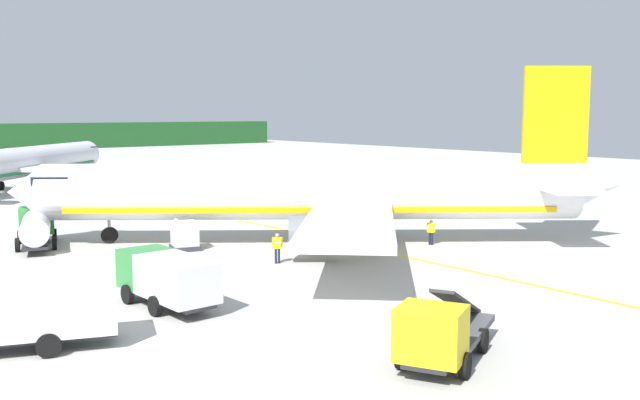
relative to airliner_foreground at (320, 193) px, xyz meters
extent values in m
cylinder|color=white|center=(-0.45, 0.34, 0.11)|extent=(30.96, 24.81, 3.80)
cone|color=white|center=(-15.74, 11.96, 0.11)|extent=(4.10, 4.33, 3.61)
cone|color=white|center=(15.15, -11.52, 0.51)|extent=(4.50, 4.51, 3.23)
cube|color=#192333|center=(-13.99, 10.63, 0.96)|extent=(3.87, 4.02, 0.60)
cube|color=white|center=(-4.39, -8.14, -0.56)|extent=(14.46, 14.94, 0.50)
cylinder|color=slate|center=(-4.17, -4.87, -1.76)|extent=(3.88, 3.69, 2.20)
cube|color=white|center=(6.67, 6.41, -0.56)|extent=(12.40, 16.17, 0.50)
cylinder|color=slate|center=(3.58, 5.32, -1.76)|extent=(3.88, 3.69, 2.20)
cube|color=#F2B20C|center=(12.68, -9.64, 5.26)|extent=(3.72, 2.95, 6.50)
cube|color=white|center=(12.68, -9.64, 0.51)|extent=(8.84, 10.22, 0.24)
cube|color=#F2B20C|center=(-0.45, 0.34, -0.94)|extent=(27.98, 22.48, 0.36)
cylinder|color=black|center=(-11.34, 8.62, -2.84)|extent=(1.09, 0.94, 1.10)
cylinder|color=gray|center=(-11.34, 8.62, -2.04)|extent=(0.20, 0.20, 0.50)
cylinder|color=black|center=(-0.83, -2.63, -2.84)|extent=(1.09, 0.94, 1.10)
cylinder|color=gray|center=(-0.83, -2.63, -2.04)|extent=(0.20, 0.20, 0.50)
cylinder|color=black|center=(2.31, 1.51, -2.84)|extent=(1.09, 0.94, 1.10)
cylinder|color=gray|center=(2.31, 1.51, -2.04)|extent=(0.20, 0.20, 0.50)
cylinder|color=silver|center=(-5.36, 47.56, -0.22)|extent=(25.52, 25.46, 3.44)
cone|color=silver|center=(6.95, 59.84, -0.22)|extent=(3.85, 3.85, 3.27)
cube|color=#192333|center=(5.54, 58.44, 0.55)|extent=(3.60, 3.61, 0.54)
cube|color=silver|center=(-0.80, 40.42, -0.82)|extent=(13.99, 12.51, 0.45)
cylinder|color=slate|center=(-1.40, 43.33, -1.91)|extent=(3.46, 3.46, 1.99)
cube|color=#19723F|center=(-5.36, 47.56, -1.17)|extent=(23.09, 23.04, 0.33)
cylinder|color=black|center=(3.41, 56.31, -2.89)|extent=(0.93, 0.93, 1.00)
cylinder|color=gray|center=(3.41, 56.31, -2.17)|extent=(0.18, 0.18, 0.45)
cylinder|color=black|center=(-7.99, 48.27, -2.89)|extent=(0.93, 0.93, 1.00)
cylinder|color=gray|center=(-7.99, 48.27, -2.17)|extent=(0.18, 0.18, 0.45)
cylinder|color=black|center=(-4.66, 44.94, -2.89)|extent=(0.93, 0.93, 1.00)
cylinder|color=gray|center=(-4.66, 44.94, -2.17)|extent=(0.18, 0.18, 0.45)
cube|color=#338C3F|center=(-15.64, -6.34, -1.89)|extent=(2.26, 1.88, 1.80)
cube|color=#192333|center=(-15.67, -5.49, -1.53)|extent=(1.85, 0.15, 0.94)
cube|color=white|center=(-15.53, -9.29, -1.89)|extent=(2.35, 4.18, 1.80)
cube|color=#262628|center=(-15.56, -8.39, -2.87)|extent=(1.75, 5.96, 0.16)
cylinder|color=black|center=(-16.72, -6.68, -2.94)|extent=(0.31, 0.91, 0.90)
cylinder|color=black|center=(-14.53, -6.60, -2.94)|extent=(0.31, 0.91, 0.90)
cylinder|color=black|center=(-16.63, -9.33, -2.94)|extent=(0.31, 0.91, 0.90)
cylinder|color=black|center=(-14.43, -9.25, -2.94)|extent=(0.31, 0.91, 0.90)
cube|color=#338C3F|center=(-15.01, 12.17, -1.89)|extent=(2.66, 2.41, 1.80)
cube|color=#192333|center=(-14.74, 12.97, -1.53)|extent=(1.78, 0.66, 0.94)
cylinder|color=silver|center=(-16.07, 9.02, -1.89)|extent=(3.17, 4.94, 1.80)
cube|color=#262628|center=(-15.78, 9.87, -2.87)|extent=(3.57, 6.79, 0.16)
cylinder|color=black|center=(-16.15, 12.23, -2.94)|extent=(0.55, 0.94, 0.90)
cylinder|color=black|center=(-14.06, 11.53, -2.94)|extent=(0.55, 0.94, 0.90)
cylinder|color=black|center=(-17.11, 9.37, -2.94)|extent=(0.55, 0.94, 0.90)
cylinder|color=black|center=(-15.02, 8.67, -2.94)|extent=(0.55, 0.94, 0.90)
cube|color=yellow|center=(-12.57, -21.71, -1.89)|extent=(2.60, 2.78, 1.80)
cube|color=#192333|center=(-13.33, -22.10, -1.53)|extent=(0.91, 1.69, 0.94)
cube|color=#4C4C51|center=(-9.74, -20.28, -2.67)|extent=(5.04, 4.01, 0.24)
cube|color=#2D2D33|center=(-9.39, -20.10, -1.69)|extent=(4.58, 2.91, 1.98)
cube|color=#262628|center=(-10.55, -20.69, -2.87)|extent=(6.35, 4.24, 0.16)
cylinder|color=black|center=(-11.81, -22.56, -2.94)|extent=(0.93, 0.66, 0.90)
cylinder|color=black|center=(-12.80, -20.60, -2.94)|extent=(0.93, 0.66, 0.90)
cylinder|color=black|center=(-9.25, -21.26, -2.94)|extent=(0.93, 0.66, 0.90)
cylinder|color=black|center=(-10.24, -19.30, -2.94)|extent=(0.93, 0.66, 0.90)
cube|color=white|center=(-21.58, -10.80, -1.86)|extent=(5.30, 3.79, 1.85)
cube|color=#262628|center=(-22.42, -10.47, -2.87)|extent=(6.74, 3.81, 0.16)
cylinder|color=black|center=(-21.98, -11.82, -2.94)|extent=(0.94, 0.58, 0.90)
cylinder|color=black|center=(-21.19, -9.77, -2.94)|extent=(0.94, 0.58, 0.90)
cube|color=#333338|center=(-8.46, 3.34, -3.24)|extent=(2.15, 2.15, 0.30)
cube|color=silver|center=(-8.46, 3.34, -2.32)|extent=(1.90, 1.90, 1.55)
cube|color=silver|center=(-8.98, 3.48, -1.69)|extent=(1.02, 1.68, 0.57)
cylinder|color=#191E33|center=(5.27, -5.47, -2.97)|extent=(0.14, 0.14, 0.83)
cylinder|color=#191E33|center=(5.23, -5.30, -2.97)|extent=(0.14, 0.14, 0.83)
cube|color=#CCE519|center=(5.25, -5.38, -2.25)|extent=(0.32, 0.48, 0.62)
cube|color=silver|center=(5.25, -5.38, -2.22)|extent=(0.33, 0.49, 0.06)
sphere|color=tan|center=(5.25, -5.38, -1.82)|extent=(0.23, 0.23, 0.23)
cylinder|color=#CCE519|center=(5.31, -5.65, -2.22)|extent=(0.09, 0.09, 0.59)
cylinder|color=#CCE519|center=(5.19, -5.12, -2.22)|extent=(0.09, 0.09, 0.59)
cylinder|color=#191E33|center=(-6.28, -3.75, -2.95)|extent=(0.14, 0.14, 0.89)
cylinder|color=#191E33|center=(-6.12, -3.84, -2.95)|extent=(0.14, 0.14, 0.89)
cube|color=#CCE519|center=(-6.20, -3.80, -2.17)|extent=(0.49, 0.41, 0.67)
cube|color=silver|center=(-6.20, -3.80, -2.14)|extent=(0.50, 0.42, 0.06)
sphere|color=tan|center=(-6.20, -3.80, -1.72)|extent=(0.24, 0.24, 0.24)
cylinder|color=#CCE519|center=(-6.44, -3.66, -2.14)|extent=(0.09, 0.09, 0.63)
cylinder|color=#CCE519|center=(-5.97, -3.93, -2.14)|extent=(0.09, 0.09, 0.63)
cube|color=yellow|center=(1.06, -4.66, -3.39)|extent=(0.30, 60.00, 0.01)
camera|label=1|loc=(-29.78, -37.31, 5.44)|focal=39.85mm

